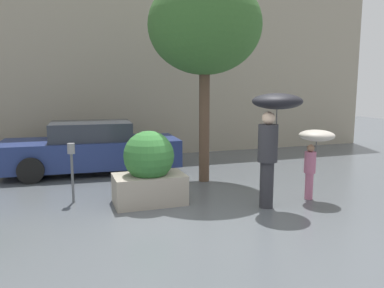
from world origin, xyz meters
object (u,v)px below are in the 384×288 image
(person_child, at_px, (315,145))
(street_tree, at_px, (205,27))
(parked_car_near, at_px, (92,149))
(planter_box, at_px, (149,170))
(parking_meter, at_px, (72,160))
(person_adult, at_px, (273,123))

(person_child, distance_m, street_tree, 3.57)
(parked_car_near, bearing_deg, person_child, -131.84)
(planter_box, relative_size, parked_car_near, 0.31)
(person_child, height_order, parked_car_near, person_child)
(parking_meter, bearing_deg, planter_box, -21.02)
(street_tree, relative_size, parking_meter, 4.04)
(person_child, height_order, street_tree, street_tree)
(person_child, bearing_deg, parking_meter, -160.46)
(person_child, distance_m, parking_meter, 4.70)
(person_adult, distance_m, parked_car_near, 5.16)
(person_child, xyz_separation_m, parking_meter, (-4.50, 1.34, -0.26))
(planter_box, bearing_deg, parked_car_near, 104.35)
(person_adult, xyz_separation_m, street_tree, (-0.47, 2.26, 1.99))
(parked_car_near, xyz_separation_m, street_tree, (2.44, -1.90, 2.94))
(planter_box, bearing_deg, person_adult, -24.60)
(person_child, relative_size, street_tree, 0.30)
(planter_box, height_order, street_tree, street_tree)
(planter_box, relative_size, parking_meter, 1.21)
(person_child, xyz_separation_m, street_tree, (-1.50, 2.12, 2.46))
(person_child, bearing_deg, person_adult, -135.84)
(planter_box, distance_m, parking_meter, 1.49)
(person_adult, bearing_deg, parking_meter, 159.40)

